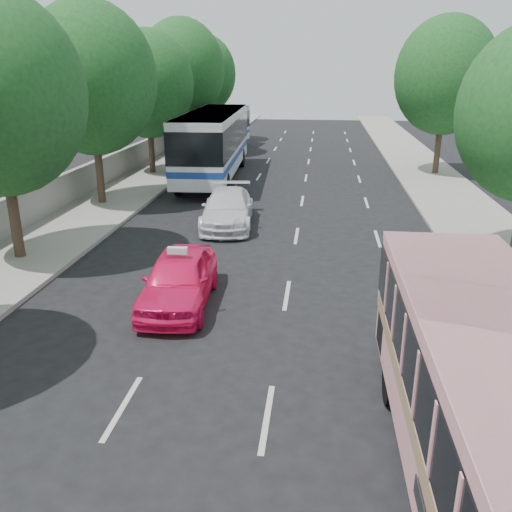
# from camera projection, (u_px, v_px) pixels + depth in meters

# --- Properties ---
(ground) EXTENTS (120.00, 120.00, 0.00)m
(ground) POSITION_uv_depth(u_px,v_px,m) (232.00, 362.00, 12.47)
(ground) COLOR black
(ground) RESTS_ON ground
(sidewalk_left) EXTENTS (4.00, 90.00, 0.15)m
(sidewalk_left) POSITION_uv_depth(u_px,v_px,m) (145.00, 179.00, 32.13)
(sidewalk_left) COLOR #9E998E
(sidewalk_left) RESTS_ON ground
(sidewalk_right) EXTENTS (4.00, 90.00, 0.12)m
(sidewalk_right) POSITION_uv_depth(u_px,v_px,m) (439.00, 187.00, 30.24)
(sidewalk_right) COLOR #9E998E
(sidewalk_right) RESTS_ON ground
(low_wall) EXTENTS (0.30, 90.00, 1.50)m
(low_wall) POSITION_uv_depth(u_px,v_px,m) (114.00, 165.00, 32.06)
(low_wall) COLOR #9E998E
(low_wall) RESTS_ON sidewalk_left
(tree_left_c) EXTENTS (6.00, 6.00, 9.35)m
(tree_left_c) POSITION_uv_depth(u_px,v_px,m) (91.00, 73.00, 24.46)
(tree_left_c) COLOR #38281E
(tree_left_c) RESTS_ON ground
(tree_left_d) EXTENTS (5.52, 5.52, 8.60)m
(tree_left_d) POSITION_uv_depth(u_px,v_px,m) (148.00, 80.00, 32.11)
(tree_left_d) COLOR #38281E
(tree_left_d) RESTS_ON ground
(tree_left_e) EXTENTS (6.30, 6.30, 9.82)m
(tree_left_e) POSITION_uv_depth(u_px,v_px,m) (182.00, 66.00, 39.33)
(tree_left_e) COLOR #38281E
(tree_left_e) RESTS_ON ground
(tree_left_f) EXTENTS (5.88, 5.88, 9.16)m
(tree_left_f) POSITION_uv_depth(u_px,v_px,m) (203.00, 71.00, 46.98)
(tree_left_f) COLOR #38281E
(tree_left_f) RESTS_ON ground
(tree_right_far) EXTENTS (6.00, 6.00, 9.35)m
(tree_right_far) POSITION_uv_depth(u_px,v_px,m) (448.00, 72.00, 31.86)
(tree_right_far) COLOR #38281E
(tree_right_far) RESTS_ON ground
(pink_bus) EXTENTS (2.50, 9.55, 3.04)m
(pink_bus) POSITION_uv_depth(u_px,v_px,m) (502.00, 409.00, 7.59)
(pink_bus) COLOR pink
(pink_bus) RESTS_ON ground
(pink_taxi) EXTENTS (2.06, 4.59, 1.53)m
(pink_taxi) POSITION_uv_depth(u_px,v_px,m) (179.00, 279.00, 15.25)
(pink_taxi) COLOR #FF165F
(pink_taxi) RESTS_ON ground
(white_pickup) EXTENTS (2.54, 5.26, 1.48)m
(white_pickup) POSITION_uv_depth(u_px,v_px,m) (228.00, 208.00, 22.94)
(white_pickup) COLOR silver
(white_pickup) RESTS_ON ground
(tour_coach_front) EXTENTS (3.45, 13.23, 3.92)m
(tour_coach_front) POSITION_uv_depth(u_px,v_px,m) (214.00, 139.00, 32.03)
(tour_coach_front) COLOR silver
(tour_coach_front) RESTS_ON ground
(tour_coach_rear) EXTENTS (3.36, 10.96, 3.23)m
(tour_coach_rear) POSITION_uv_depth(u_px,v_px,m) (220.00, 127.00, 42.06)
(tour_coach_rear) COLOR silver
(tour_coach_rear) RESTS_ON ground
(taxi_roof_sign) EXTENTS (0.56, 0.21, 0.18)m
(taxi_roof_sign) POSITION_uv_depth(u_px,v_px,m) (177.00, 250.00, 14.97)
(taxi_roof_sign) COLOR silver
(taxi_roof_sign) RESTS_ON pink_taxi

